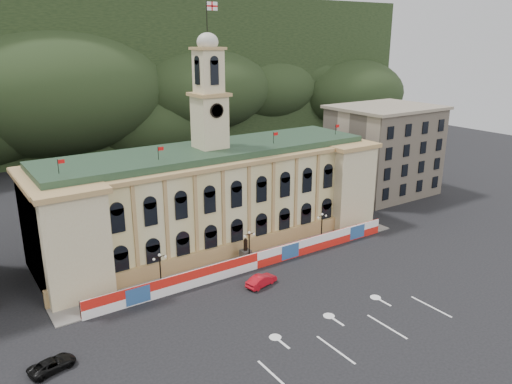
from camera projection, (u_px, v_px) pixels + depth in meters
ground at (326, 314)px, 60.42m from camera, size 260.00×260.00×0.00m
lane_markings at (356, 333)px, 56.46m from camera, size 26.00×10.00×0.02m
hill_ridge at (60, 81)px, 151.26m from camera, size 230.00×80.00×64.00m
city_hall at (213, 195)px, 79.97m from camera, size 56.20×17.60×37.10m
side_building_right at (383, 150)px, 105.08m from camera, size 21.00×17.00×18.60m
hoarding_fence at (257, 260)px, 72.01m from camera, size 50.00×0.44×2.50m
pavement at (247, 261)px, 74.45m from camera, size 56.00×5.50×0.16m
statue at (246, 254)px, 74.32m from camera, size 1.40×1.40×3.72m
lamp_left at (160, 268)px, 65.50m from camera, size 1.96×0.44×5.15m
lamp_center at (249, 244)px, 72.97m from camera, size 1.96×0.44×5.15m
lamp_right at (322, 225)px, 80.44m from camera, size 1.96×0.44×5.15m
red_sedan at (261, 280)px, 67.11m from camera, size 3.69×5.41×1.55m
black_suv at (52, 365)px, 50.05m from camera, size 4.25×5.65×1.30m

